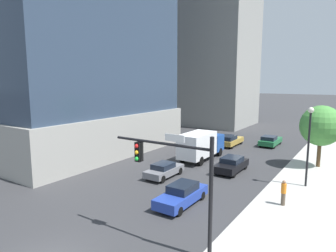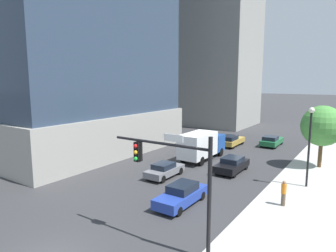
# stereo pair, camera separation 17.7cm
# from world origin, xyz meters

# --- Properties ---
(sidewalk) EXTENTS (5.45, 120.00, 0.15)m
(sidewalk) POSITION_xyz_m (8.45, 20.00, 0.07)
(sidewalk) COLOR #B2AFA8
(sidewalk) RESTS_ON ground
(construction_building) EXTENTS (25.68, 16.46, 38.92)m
(construction_building) POSITION_xyz_m (-13.28, 45.80, 17.46)
(construction_building) COLOR gray
(construction_building) RESTS_ON ground
(traffic_light_pole) EXTENTS (5.78, 0.48, 5.76)m
(traffic_light_pole) POSITION_xyz_m (4.18, 4.54, 4.10)
(traffic_light_pole) COLOR black
(traffic_light_pole) RESTS_ON sidewalk
(street_lamp) EXTENTS (0.44, 0.44, 6.25)m
(street_lamp) POSITION_xyz_m (8.30, 17.42, 4.20)
(street_lamp) COLOR black
(street_lamp) RESTS_ON sidewalk
(street_tree) EXTENTS (3.87, 3.87, 5.96)m
(street_tree) POSITION_xyz_m (8.37, 23.96, 4.16)
(street_tree) COLOR brown
(street_tree) RESTS_ON sidewalk
(car_black) EXTENTS (1.91, 4.38, 1.37)m
(car_black) POSITION_xyz_m (1.77, 18.21, 0.70)
(car_black) COLOR black
(car_black) RESTS_ON ground
(car_blue) EXTENTS (1.77, 4.58, 1.44)m
(car_blue) POSITION_xyz_m (1.77, 9.24, 0.70)
(car_blue) COLOR #233D9E
(car_blue) RESTS_ON ground
(car_gray) EXTENTS (1.73, 4.06, 1.29)m
(car_gray) POSITION_xyz_m (-2.56, 13.42, 0.65)
(car_gray) COLOR slate
(car_gray) RESTS_ON ground
(car_gold) EXTENTS (1.88, 4.74, 1.46)m
(car_gold) POSITION_xyz_m (-2.56, 28.66, 0.75)
(car_gold) COLOR #AD8938
(car_gold) RESTS_ON ground
(car_green) EXTENTS (1.95, 4.65, 1.37)m
(car_green) POSITION_xyz_m (1.77, 31.68, 0.68)
(car_green) COLOR #1E6638
(car_green) RESTS_ON ground
(box_truck) EXTENTS (2.34, 6.80, 3.01)m
(box_truck) POSITION_xyz_m (-2.56, 20.37, 1.68)
(box_truck) COLOR #1E4799
(box_truck) RESTS_ON ground
(pedestrian_orange_shirt) EXTENTS (0.34, 0.34, 1.72)m
(pedestrian_orange_shirt) POSITION_xyz_m (7.65, 12.59, 1.03)
(pedestrian_orange_shirt) COLOR brown
(pedestrian_orange_shirt) RESTS_ON sidewalk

